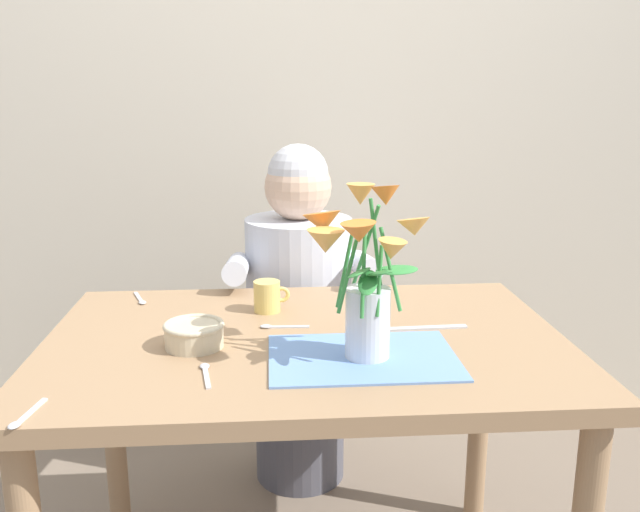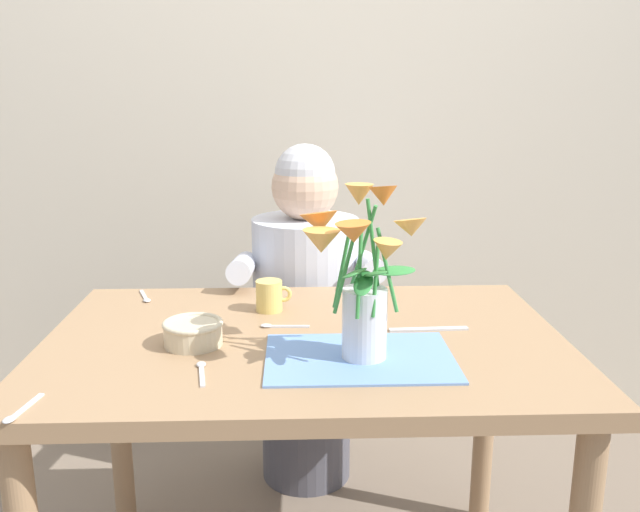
# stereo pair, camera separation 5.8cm
# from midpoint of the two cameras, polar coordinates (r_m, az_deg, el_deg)

# --- Properties ---
(wood_panel_backdrop) EXTENTS (4.00, 0.10, 2.50)m
(wood_panel_backdrop) POSITION_cam_midpoint_polar(r_m,az_deg,el_deg) (2.52, -1.05, 12.90)
(wood_panel_backdrop) COLOR beige
(wood_panel_backdrop) RESTS_ON ground_plane
(dining_table) EXTENTS (1.20, 0.80, 0.74)m
(dining_table) POSITION_cam_midpoint_polar(r_m,az_deg,el_deg) (1.61, -0.23, -10.08)
(dining_table) COLOR #9E7A56
(dining_table) RESTS_ON ground_plane
(seated_person) EXTENTS (0.45, 0.47, 1.14)m
(seated_person) POSITION_cam_midpoint_polar(r_m,az_deg,el_deg) (2.21, -0.46, -5.45)
(seated_person) COLOR #4C4C56
(seated_person) RESTS_ON ground_plane
(striped_placemat) EXTENTS (0.40, 0.28, 0.00)m
(striped_placemat) POSITION_cam_midpoint_polar(r_m,az_deg,el_deg) (1.45, 4.53, -8.60)
(striped_placemat) COLOR #6B93D1
(striped_placemat) RESTS_ON dining_table
(flower_vase) EXTENTS (0.29, 0.26, 0.37)m
(flower_vase) POSITION_cam_midpoint_polar(r_m,az_deg,el_deg) (1.39, 4.63, -1.63)
(flower_vase) COLOR silver
(flower_vase) RESTS_ON dining_table
(ceramic_bowl) EXTENTS (0.14, 0.14, 0.06)m
(ceramic_bowl) POSITION_cam_midpoint_polar(r_m,az_deg,el_deg) (1.53, -9.64, -6.37)
(ceramic_bowl) COLOR beige
(ceramic_bowl) RESTS_ON dining_table
(dinner_knife) EXTENTS (0.19, 0.03, 0.00)m
(dinner_knife) POSITION_cam_midpoint_polar(r_m,az_deg,el_deg) (1.63, 10.20, -6.13)
(dinner_knife) COLOR silver
(dinner_knife) RESTS_ON dining_table
(ceramic_mug) EXTENTS (0.09, 0.07, 0.08)m
(ceramic_mug) POSITION_cam_midpoint_polar(r_m,az_deg,el_deg) (1.74, -3.33, -3.38)
(ceramic_mug) COLOR #E5C666
(ceramic_mug) RESTS_ON dining_table
(spoon_0) EXTENTS (0.06, 0.12, 0.01)m
(spoon_0) POSITION_cam_midpoint_polar(r_m,az_deg,el_deg) (1.89, -13.73, -3.48)
(spoon_0) COLOR silver
(spoon_0) RESTS_ON dining_table
(spoon_1) EXTENTS (0.03, 0.12, 0.01)m
(spoon_1) POSITION_cam_midpoint_polar(r_m,az_deg,el_deg) (1.40, -8.83, -9.51)
(spoon_1) COLOR silver
(spoon_1) RESTS_ON dining_table
(spoon_2) EXTENTS (0.12, 0.02, 0.01)m
(spoon_2) POSITION_cam_midpoint_polar(r_m,az_deg,el_deg) (1.63, -2.67, -5.95)
(spoon_2) COLOR silver
(spoon_2) RESTS_ON dining_table
(spoon_3) EXTENTS (0.04, 0.12, 0.01)m
(spoon_3) POSITION_cam_midpoint_polar(r_m,az_deg,el_deg) (1.32, -23.08, -12.16)
(spoon_3) COLOR silver
(spoon_3) RESTS_ON dining_table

